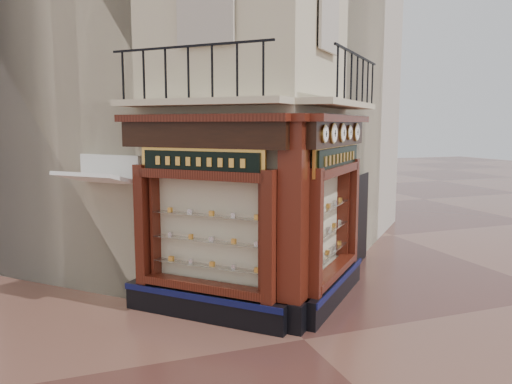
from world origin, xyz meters
name	(u,v)px	position (x,y,z in m)	size (l,w,h in m)	color
ground	(304,340)	(0.00, 0.00, 0.00)	(80.00, 80.00, 0.00)	#482721
main_building	(210,44)	(0.00, 6.16, 6.00)	(8.00, 8.00, 12.00)	beige
neighbour_left	(111,68)	(-2.47, 8.63, 5.50)	(8.00, 8.00, 11.00)	#B9AFA1
neighbour_right	(261,74)	(2.47, 8.63, 5.50)	(8.00, 8.00, 11.00)	#B9AFA1
shopfront_left	(203,220)	(-1.41, 1.57, 1.98)	(2.86, 2.86, 3.98)	black
shopfront_right	(333,211)	(1.41, 1.57, 1.98)	(2.86, 2.86, 3.98)	black
corner_pilaster	(293,227)	(0.00, 0.50, 1.95)	(0.85, 0.85, 3.98)	black
balcony	(273,102)	(0.00, 1.49, 4.22)	(5.94, 2.97, 1.03)	beige
clock_a	(325,134)	(0.61, 0.50, 3.62)	(0.27, 0.27, 0.33)	#AE8E3A
clock_b	(333,133)	(1.01, 0.91, 3.62)	(0.32, 0.32, 0.40)	#AE8E3A
clock_c	(342,133)	(1.48, 1.37, 3.62)	(0.31, 0.31, 0.39)	#AE8E3A
clock_d	(349,132)	(1.88, 1.77, 3.62)	(0.26, 0.26, 0.32)	#AE8E3A
clock_e	(356,132)	(2.33, 2.22, 3.62)	(0.33, 0.33, 0.41)	#AE8E3A
awning	(101,304)	(-3.29, 3.08, 0.00)	(1.56, 0.94, 0.08)	white
signboard_left	(200,162)	(-1.46, 1.51, 3.10)	(1.93, 1.93, 0.51)	gold
signboard_right	(338,158)	(1.46, 1.51, 3.10)	(2.21, 2.21, 0.59)	gold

